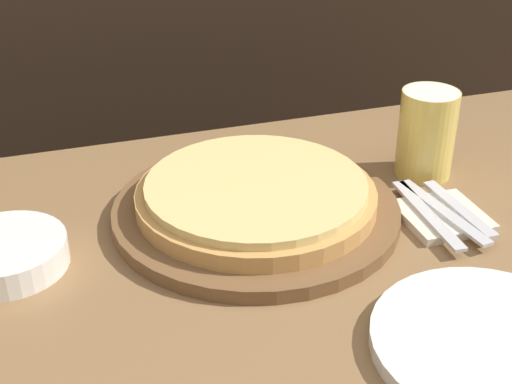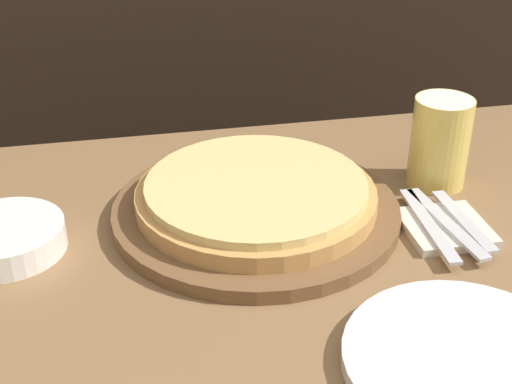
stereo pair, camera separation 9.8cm
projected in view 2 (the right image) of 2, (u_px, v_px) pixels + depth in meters
pizza_on_board at (256, 202)px, 0.98m from camera, size 0.40×0.40×0.06m
beer_glass at (440, 139)px, 1.05m from camera, size 0.09×0.09×0.14m
dinner_plate at (467, 362)px, 0.73m from camera, size 0.26×0.26×0.02m
side_bowl at (6, 238)px, 0.92m from camera, size 0.15×0.15×0.04m
napkin_stack at (445, 228)px, 0.96m from camera, size 0.11×0.11×0.01m
fork at (429, 224)px, 0.95m from camera, size 0.03×0.19×0.00m
dinner_knife at (446, 222)px, 0.96m from camera, size 0.04×0.19×0.00m
spoon at (463, 220)px, 0.96m from camera, size 0.02×0.16×0.00m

